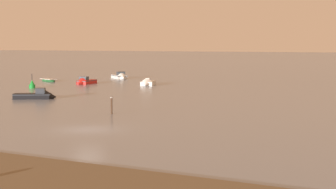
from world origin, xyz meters
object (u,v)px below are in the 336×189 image
Objects in this scene: motorboat_moored_1 at (148,84)px; channel_buoy at (32,85)px; motorboat_moored_2 at (120,77)px; rowboat_moored_0 at (48,80)px; mooring_post_left at (111,106)px; motorboat_moored_5 at (85,82)px; motorboat_moored_4 at (39,96)px.

motorboat_moored_1 is 17.84m from channel_buoy.
motorboat_moored_2 is 2.29× the size of channel_buoy.
rowboat_moored_0 is at bearing 121.07° from channel_buoy.
rowboat_moored_0 is 2.41× the size of mooring_post_left.
channel_buoy is 1.27× the size of mooring_post_left.
mooring_post_left is (25.77, -30.35, 0.49)m from motorboat_moored_5.
channel_buoy is at bearing -49.24° from motorboat_moored_2.
motorboat_moored_1 is 1.07× the size of motorboat_moored_2.
channel_buoy reaches higher than motorboat_moored_4.
motorboat_moored_4 is 2.87× the size of mooring_post_left.
rowboat_moored_0 is 14.73m from channel_buoy.
motorboat_moored_4 is 16.68m from channel_buoy.
motorboat_moored_2 is 2.90× the size of mooring_post_left.
motorboat_moored_5 is at bearing 9.12° from rowboat_moored_0.
channel_buoy is (-11.71, 11.87, 0.17)m from motorboat_moored_4.
channel_buoy is at bearing -20.18° from motorboat_moored_5.
channel_buoy is at bearing -36.81° from rowboat_moored_0.
motorboat_moored_5 is 2.24× the size of channel_buoy.
channel_buoy is at bearing 144.23° from mooring_post_left.
motorboat_moored_5 reaches higher than motorboat_moored_1.
channel_buoy is (-1.89, -10.42, 0.18)m from motorboat_moored_5.
motorboat_moored_5 is 10.59m from channel_buoy.
motorboat_moored_1 is at bearing 45.60° from channel_buoy.
mooring_post_left is (28.34, -44.99, 0.47)m from motorboat_moored_2.
channel_buoy reaches higher than mooring_post_left.
motorboat_moored_1 is at bearing 22.51° from rowboat_moored_0.
motorboat_moored_4 is 2.26× the size of channel_buoy.
mooring_post_left reaches higher than motorboat_moored_2.
motorboat_moored_1 is 18.02m from motorboat_moored_2.
motorboat_moored_1 is 1.29× the size of rowboat_moored_0.
rowboat_moored_0 is at bearing 137.30° from mooring_post_left.
rowboat_moored_0 is 1.91× the size of channel_buoy.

